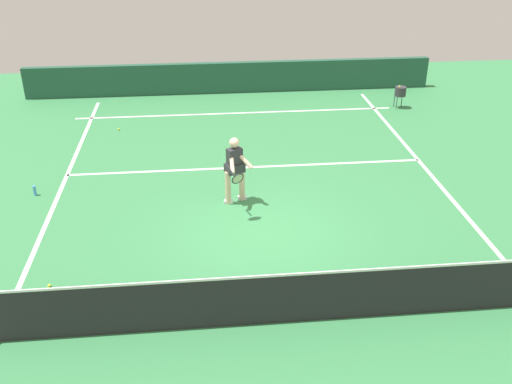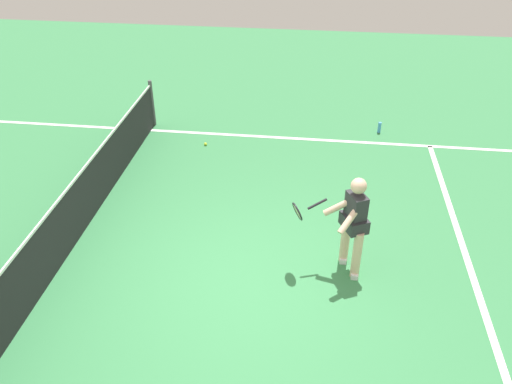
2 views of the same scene
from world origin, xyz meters
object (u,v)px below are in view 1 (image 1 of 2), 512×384
object	(u,v)px
tennis_player	(235,168)
water_bottle	(35,191)
tennis_ball_near	(119,129)
ball_hopper	(400,91)
tennis_ball_mid	(49,286)

from	to	relation	value
tennis_player	water_bottle	bearing A→B (deg)	-9.86
tennis_ball_near	water_bottle	size ratio (longest dim) A/B	0.28
tennis_player	ball_hopper	xyz separation A→B (m)	(-5.76, -5.94, -0.30)
tennis_player	tennis_ball_near	size ratio (longest dim) A/B	23.48
tennis_ball_near	ball_hopper	distance (m)	8.97
tennis_player	ball_hopper	world-z (taller)	tennis_player
tennis_player	tennis_ball_near	bearing A→B (deg)	-57.00
tennis_ball_mid	ball_hopper	size ratio (longest dim) A/B	0.09
tennis_ball_mid	ball_hopper	xyz separation A→B (m)	(-9.28, -8.80, 0.51)
tennis_ball_near	water_bottle	distance (m)	4.27
tennis_ball_near	tennis_ball_mid	size ratio (longest dim) A/B	1.00
tennis_ball_near	tennis_ball_mid	distance (m)	7.68
water_bottle	tennis_ball_mid	bearing A→B (deg)	106.37
tennis_player	water_bottle	distance (m)	4.72
tennis_ball_mid	water_bottle	xyz separation A→B (m)	(1.08, -3.66, 0.09)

